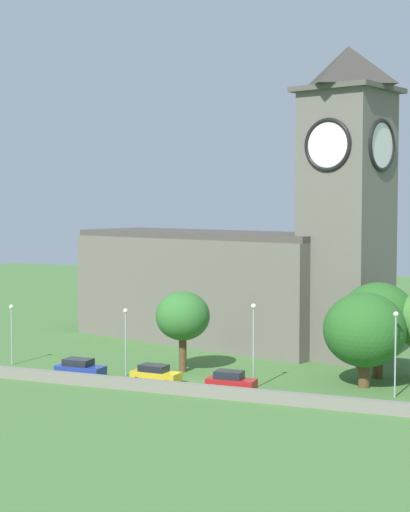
{
  "coord_description": "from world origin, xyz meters",
  "views": [
    {
      "loc": [
        29.57,
        -67.27,
        16.33
      ],
      "look_at": [
        -1.81,
        8.79,
        10.86
      ],
      "focal_mm": 59.33,
      "sensor_mm": 36.0,
      "label": 1
    }
  ],
  "objects_px": {
    "streetlamp_west_end": "(12,324)",
    "streetlamp_west_mid": "(126,330)",
    "car_blue": "(80,368)",
    "car_yellow": "(155,374)",
    "streetlamp_east_mid": "(396,340)",
    "car_red": "(231,381)",
    "church": "(245,264)",
    "tree_churchyard": "(183,316)",
    "tree_riverside_west": "(365,330)",
    "tree_by_tower": "(378,316)",
    "streetlamp_central": "(254,333)"
  },
  "relations": [
    {
      "from": "car_blue",
      "to": "tree_by_tower",
      "type": "height_order",
      "value": "tree_by_tower"
    },
    {
      "from": "car_blue",
      "to": "streetlamp_east_mid",
      "type": "bearing_deg",
      "value": 6.52
    },
    {
      "from": "car_yellow",
      "to": "streetlamp_west_end",
      "type": "bearing_deg",
      "value": 172.61
    },
    {
      "from": "tree_by_tower",
      "to": "tree_riverside_west",
      "type": "height_order",
      "value": "tree_by_tower"
    },
    {
      "from": "church",
      "to": "tree_by_tower",
      "type": "xyz_separation_m",
      "value": [
        17.28,
        -12.22,
        -3.44
      ]
    },
    {
      "from": "tree_churchyard",
      "to": "streetlamp_west_mid",
      "type": "bearing_deg",
      "value": -138.09
    },
    {
      "from": "streetlamp_central",
      "to": "tree_churchyard",
      "type": "relative_size",
      "value": 0.97
    },
    {
      "from": "streetlamp_west_mid",
      "to": "tree_churchyard",
      "type": "height_order",
      "value": "tree_churchyard"
    },
    {
      "from": "streetlamp_east_mid",
      "to": "tree_by_tower",
      "type": "relative_size",
      "value": 0.81
    },
    {
      "from": "church",
      "to": "car_yellow",
      "type": "relative_size",
      "value": 8.8
    },
    {
      "from": "car_blue",
      "to": "streetlamp_west_end",
      "type": "distance_m",
      "value": 10.28
    },
    {
      "from": "car_blue",
      "to": "car_yellow",
      "type": "height_order",
      "value": "car_blue"
    },
    {
      "from": "car_yellow",
      "to": "streetlamp_east_mid",
      "type": "relative_size",
      "value": 0.63
    },
    {
      "from": "streetlamp_central",
      "to": "tree_by_tower",
      "type": "distance_m",
      "value": 12.48
    },
    {
      "from": "car_yellow",
      "to": "tree_churchyard",
      "type": "distance_m",
      "value": 7.12
    },
    {
      "from": "car_red",
      "to": "streetlamp_east_mid",
      "type": "height_order",
      "value": "streetlamp_east_mid"
    },
    {
      "from": "streetlamp_west_end",
      "to": "streetlamp_west_mid",
      "type": "bearing_deg",
      "value": -1.52
    },
    {
      "from": "tree_by_tower",
      "to": "tree_riverside_west",
      "type": "distance_m",
      "value": 4.28
    },
    {
      "from": "streetlamp_central",
      "to": "tree_riverside_west",
      "type": "bearing_deg",
      "value": 26.34
    },
    {
      "from": "tree_riverside_west",
      "to": "car_blue",
      "type": "bearing_deg",
      "value": -166.49
    },
    {
      "from": "streetlamp_central",
      "to": "tree_by_tower",
      "type": "relative_size",
      "value": 0.84
    },
    {
      "from": "car_blue",
      "to": "tree_by_tower",
      "type": "xyz_separation_m",
      "value": [
        25.36,
        10.21,
        4.87
      ]
    },
    {
      "from": "streetlamp_east_mid",
      "to": "tree_churchyard",
      "type": "bearing_deg",
      "value": 172.03
    },
    {
      "from": "streetlamp_west_end",
      "to": "tree_by_tower",
      "type": "relative_size",
      "value": 0.68
    },
    {
      "from": "streetlamp_west_end",
      "to": "tree_riverside_west",
      "type": "height_order",
      "value": "tree_riverside_west"
    },
    {
      "from": "streetlamp_west_end",
      "to": "car_red",
      "type": "bearing_deg",
      "value": -6.7
    },
    {
      "from": "streetlamp_west_end",
      "to": "streetlamp_central",
      "type": "distance_m",
      "value": 25.69
    },
    {
      "from": "car_red",
      "to": "tree_riverside_west",
      "type": "distance_m",
      "value": 12.52
    },
    {
      "from": "church",
      "to": "car_yellow",
      "type": "height_order",
      "value": "church"
    },
    {
      "from": "streetlamp_central",
      "to": "tree_riverside_west",
      "type": "distance_m",
      "value": 9.72
    },
    {
      "from": "car_blue",
      "to": "tree_churchyard",
      "type": "bearing_deg",
      "value": 38.5
    },
    {
      "from": "car_yellow",
      "to": "streetlamp_east_mid",
      "type": "xyz_separation_m",
      "value": [
        20.7,
        2.68,
        3.93
      ]
    },
    {
      "from": "streetlamp_west_mid",
      "to": "streetlamp_east_mid",
      "type": "xyz_separation_m",
      "value": [
        24.62,
        0.84,
        0.5
      ]
    },
    {
      "from": "car_red",
      "to": "tree_churchyard",
      "type": "distance_m",
      "value": 10.5
    },
    {
      "from": "church",
      "to": "tree_churchyard",
      "type": "relative_size",
      "value": 5.19
    },
    {
      "from": "car_blue",
      "to": "streetlamp_east_mid",
      "type": "distance_m",
      "value": 28.58
    },
    {
      "from": "car_blue",
      "to": "car_yellow",
      "type": "distance_m",
      "value": 7.46
    },
    {
      "from": "car_yellow",
      "to": "car_red",
      "type": "bearing_deg",
      "value": -5.13
    },
    {
      "from": "church",
      "to": "car_blue",
      "type": "xyz_separation_m",
      "value": [
        -8.09,
        -22.43,
        -8.3
      ]
    },
    {
      "from": "car_blue",
      "to": "tree_churchyard",
      "type": "xyz_separation_m",
      "value": [
        7.65,
        6.09,
        4.42
      ]
    },
    {
      "from": "streetlamp_west_end",
      "to": "streetlamp_west_mid",
      "type": "height_order",
      "value": "streetlamp_west_mid"
    },
    {
      "from": "streetlamp_east_mid",
      "to": "tree_by_tower",
      "type": "xyz_separation_m",
      "value": [
        -2.77,
        6.99,
        0.98
      ]
    },
    {
      "from": "car_blue",
      "to": "tree_riverside_west",
      "type": "xyz_separation_m",
      "value": [
        24.99,
        6.0,
        4.15
      ]
    },
    {
      "from": "streetlamp_west_end",
      "to": "streetlamp_west_mid",
      "type": "distance_m",
      "value": 12.9
    },
    {
      "from": "car_blue",
      "to": "car_red",
      "type": "bearing_deg",
      "value": -0.5
    },
    {
      "from": "church",
      "to": "car_blue",
      "type": "distance_m",
      "value": 25.24
    },
    {
      "from": "streetlamp_east_mid",
      "to": "tree_churchyard",
      "type": "relative_size",
      "value": 0.93
    },
    {
      "from": "car_blue",
      "to": "tree_riverside_west",
      "type": "distance_m",
      "value": 26.03
    },
    {
      "from": "car_blue",
      "to": "streetlamp_west_mid",
      "type": "bearing_deg",
      "value": 34.03
    },
    {
      "from": "car_yellow",
      "to": "car_red",
      "type": "height_order",
      "value": "car_red"
    }
  ]
}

